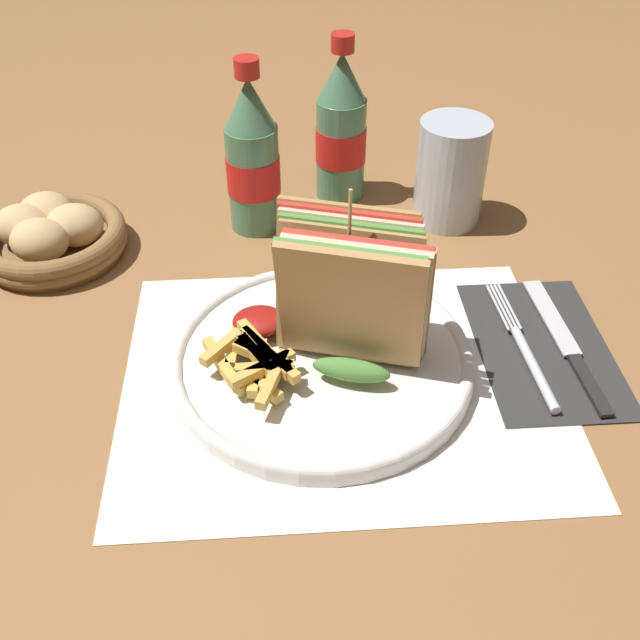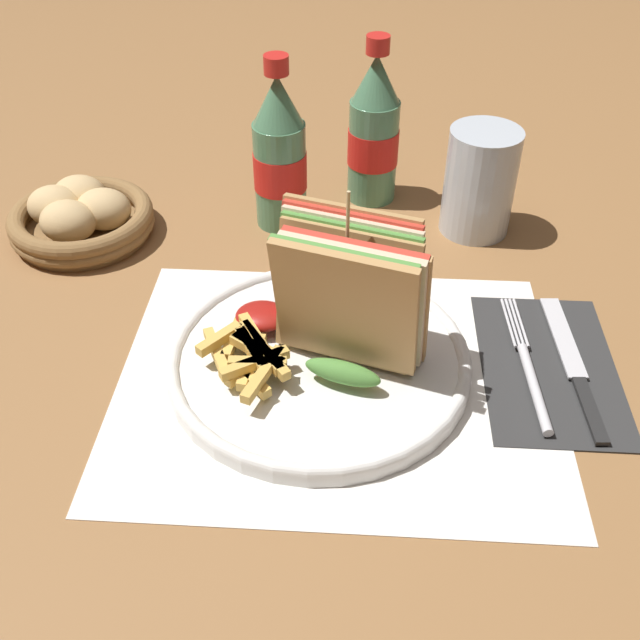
{
  "view_description": "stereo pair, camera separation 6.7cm",
  "coord_description": "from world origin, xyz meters",
  "px_view_note": "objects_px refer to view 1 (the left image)",
  "views": [
    {
      "loc": [
        -0.06,
        -0.5,
        0.47
      ],
      "look_at": [
        -0.02,
        0.01,
        0.04
      ],
      "focal_mm": 42.0,
      "sensor_mm": 36.0,
      "label": 1
    },
    {
      "loc": [
        0.01,
        -0.5,
        0.47
      ],
      "look_at": [
        -0.02,
        0.01,
        0.04
      ],
      "focal_mm": 42.0,
      "sensor_mm": 36.0,
      "label": 2
    }
  ],
  "objects_px": {
    "club_sandwich": "(351,293)",
    "fork": "(528,354)",
    "coke_bottle_far": "(341,130)",
    "glass_near": "(450,179)",
    "bread_basket": "(50,235)",
    "coke_bottle_near": "(252,159)",
    "knife": "(567,344)",
    "plate_main": "(322,359)"
  },
  "relations": [
    {
      "from": "bread_basket",
      "to": "coke_bottle_far",
      "type": "bearing_deg",
      "value": 18.07
    },
    {
      "from": "glass_near",
      "to": "bread_basket",
      "type": "xyz_separation_m",
      "value": [
        -0.44,
        -0.04,
        -0.03
      ]
    },
    {
      "from": "knife",
      "to": "bread_basket",
      "type": "bearing_deg",
      "value": 156.02
    },
    {
      "from": "knife",
      "to": "coke_bottle_far",
      "type": "distance_m",
      "value": 0.36
    },
    {
      "from": "knife",
      "to": "glass_near",
      "type": "distance_m",
      "value": 0.25
    },
    {
      "from": "bread_basket",
      "to": "club_sandwich",
      "type": "bearing_deg",
      "value": -32.7
    },
    {
      "from": "fork",
      "to": "coke_bottle_far",
      "type": "distance_m",
      "value": 0.35
    },
    {
      "from": "club_sandwich",
      "to": "glass_near",
      "type": "relative_size",
      "value": 1.35
    },
    {
      "from": "glass_near",
      "to": "knife",
      "type": "bearing_deg",
      "value": -73.93
    },
    {
      "from": "coke_bottle_near",
      "to": "coke_bottle_far",
      "type": "height_order",
      "value": "same"
    },
    {
      "from": "plate_main",
      "to": "glass_near",
      "type": "xyz_separation_m",
      "value": [
        0.16,
        0.25,
        0.04
      ]
    },
    {
      "from": "fork",
      "to": "bread_basket",
      "type": "bearing_deg",
      "value": 152.82
    },
    {
      "from": "fork",
      "to": "coke_bottle_far",
      "type": "bearing_deg",
      "value": 111.41
    },
    {
      "from": "knife",
      "to": "plate_main",
      "type": "bearing_deg",
      "value": 179.38
    },
    {
      "from": "plate_main",
      "to": "coke_bottle_near",
      "type": "distance_m",
      "value": 0.26
    },
    {
      "from": "knife",
      "to": "coke_bottle_far",
      "type": "relative_size",
      "value": 0.98
    },
    {
      "from": "club_sandwich",
      "to": "bread_basket",
      "type": "xyz_separation_m",
      "value": [
        -0.31,
        0.2,
        -0.06
      ]
    },
    {
      "from": "club_sandwich",
      "to": "bread_basket",
      "type": "relative_size",
      "value": 1.02
    },
    {
      "from": "plate_main",
      "to": "fork",
      "type": "xyz_separation_m",
      "value": [
        0.19,
        -0.0,
        -0.0
      ]
    },
    {
      "from": "club_sandwich",
      "to": "glass_near",
      "type": "xyz_separation_m",
      "value": [
        0.14,
        0.24,
        -0.03
      ]
    },
    {
      "from": "glass_near",
      "to": "plate_main",
      "type": "bearing_deg",
      "value": -123.58
    },
    {
      "from": "plate_main",
      "to": "fork",
      "type": "bearing_deg",
      "value": -1.36
    },
    {
      "from": "coke_bottle_far",
      "to": "plate_main",
      "type": "bearing_deg",
      "value": -98.15
    },
    {
      "from": "fork",
      "to": "coke_bottle_near",
      "type": "bearing_deg",
      "value": 131.37
    },
    {
      "from": "coke_bottle_far",
      "to": "fork",
      "type": "bearing_deg",
      "value": -65.4
    },
    {
      "from": "club_sandwich",
      "to": "coke_bottle_far",
      "type": "xyz_separation_m",
      "value": [
        0.02,
        0.3,
        0.01
      ]
    },
    {
      "from": "glass_near",
      "to": "bread_basket",
      "type": "distance_m",
      "value": 0.45
    },
    {
      "from": "coke_bottle_far",
      "to": "club_sandwich",
      "type": "bearing_deg",
      "value": -93.59
    },
    {
      "from": "coke_bottle_near",
      "to": "glass_near",
      "type": "bearing_deg",
      "value": -0.29
    },
    {
      "from": "coke_bottle_far",
      "to": "bread_basket",
      "type": "bearing_deg",
      "value": -161.93
    },
    {
      "from": "plate_main",
      "to": "coke_bottle_near",
      "type": "bearing_deg",
      "value": 103.32
    },
    {
      "from": "glass_near",
      "to": "bread_basket",
      "type": "bearing_deg",
      "value": -174.74
    },
    {
      "from": "club_sandwich",
      "to": "knife",
      "type": "height_order",
      "value": "club_sandwich"
    },
    {
      "from": "knife",
      "to": "glass_near",
      "type": "height_order",
      "value": "glass_near"
    },
    {
      "from": "club_sandwich",
      "to": "fork",
      "type": "height_order",
      "value": "club_sandwich"
    },
    {
      "from": "coke_bottle_far",
      "to": "bread_basket",
      "type": "distance_m",
      "value": 0.35
    },
    {
      "from": "plate_main",
      "to": "bread_basket",
      "type": "xyz_separation_m",
      "value": [
        -0.28,
        0.2,
        0.01
      ]
    },
    {
      "from": "fork",
      "to": "glass_near",
      "type": "height_order",
      "value": "glass_near"
    },
    {
      "from": "plate_main",
      "to": "glass_near",
      "type": "distance_m",
      "value": 0.3
    },
    {
      "from": "fork",
      "to": "bread_basket",
      "type": "distance_m",
      "value": 0.51
    },
    {
      "from": "coke_bottle_near",
      "to": "bread_basket",
      "type": "height_order",
      "value": "coke_bottle_near"
    },
    {
      "from": "club_sandwich",
      "to": "knife",
      "type": "bearing_deg",
      "value": 0.71
    }
  ]
}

